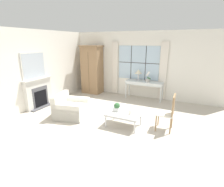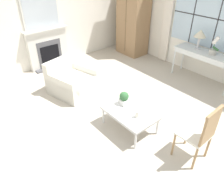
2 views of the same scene
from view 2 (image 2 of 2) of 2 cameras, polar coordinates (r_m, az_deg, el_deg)
ground_plane at (r=4.51m, az=-0.32°, el=-5.49°), size 14.00×14.00×0.00m
wall_back_windowed at (r=6.10m, az=23.20°, el=17.01°), size 7.20×0.14×2.80m
wall_left at (r=6.58m, az=-14.03°, el=19.68°), size 0.06×7.20×2.80m
fireplace at (r=6.48m, az=-16.58°, el=12.24°), size 0.34×1.21×2.02m
armoire at (r=7.10m, az=5.54°, el=18.96°), size 0.96×0.67×2.21m
console_table at (r=5.86m, az=23.36°, el=9.01°), size 1.56×0.50×0.77m
table_lamp at (r=5.86m, az=22.06°, el=14.13°), size 0.30×0.30×0.49m
potted_orchid at (r=5.72m, az=25.10°, el=10.89°), size 0.21×0.17×0.44m
armchair_upholstered at (r=5.22m, az=-10.10°, el=3.22°), size 1.12×1.15×0.76m
side_chair_wooden at (r=3.52m, az=22.31°, el=-9.25°), size 0.45×0.45×1.03m
coffee_table at (r=3.98m, az=4.71°, el=-5.06°), size 0.97×0.65×0.40m
potted_plant_small at (r=4.06m, az=3.16°, el=-1.22°), size 0.18×0.18×0.26m
pillar_candle at (r=3.79m, az=6.54°, el=-5.46°), size 0.10×0.10×0.14m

